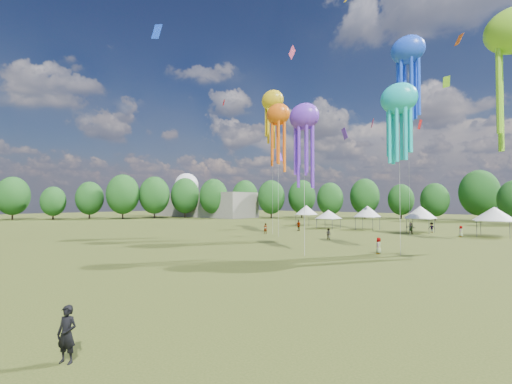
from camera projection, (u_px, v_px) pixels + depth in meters
The scene contains 10 objects.
ground at pixel (79, 300), 18.38m from camera, with size 300.00×300.00×0.00m, color #384416.
observer_main at pixel (67, 334), 11.29m from camera, with size 0.67×0.44×1.83m, color black.
spectator_near at pixel (328, 234), 47.45m from camera, with size 0.75×0.58×1.54m, color gray.
spectators_far at pixel (401, 230), 53.83m from camera, with size 32.73×29.73×1.88m.
festival_tents at pixel (385, 212), 62.00m from camera, with size 39.05×9.21×4.45m.
show_kites at pixel (407, 83), 44.97m from camera, with size 36.11×29.69×30.49m.
small_kites at pixel (378, 27), 51.05m from camera, with size 72.31×60.70×43.03m.
treeline at pixel (398, 194), 68.97m from camera, with size 201.57×95.24×13.43m.
hangar at pixel (202, 205), 119.87m from camera, with size 40.00×12.00×8.00m, color gray.
radome at pixel (187, 189), 134.89m from camera, with size 9.00×9.00×16.00m.
Camera 1 is at (18.98, -8.27, 5.19)m, focal length 24.66 mm.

